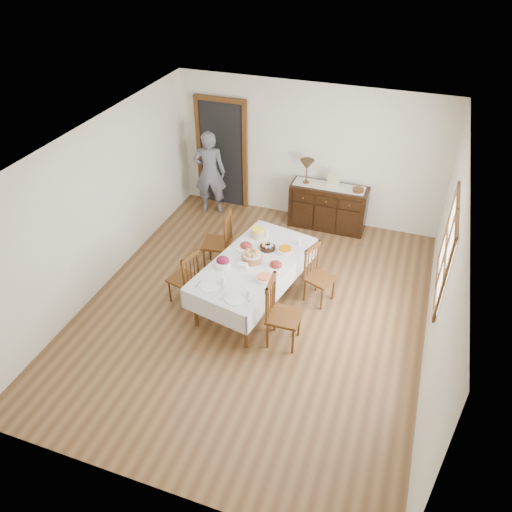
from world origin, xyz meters
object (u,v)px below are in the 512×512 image
(chair_left_far, at_px, (220,241))
(dining_table, at_px, (254,267))
(sideboard, at_px, (328,207))
(person, at_px, (210,170))
(chair_left_near, at_px, (185,277))
(chair_right_far, at_px, (318,274))
(table_lamp, at_px, (307,165))
(chair_right_near, at_px, (280,312))

(chair_left_far, bearing_deg, dining_table, 43.62)
(sideboard, height_order, person, person)
(chair_left_near, height_order, sideboard, chair_left_near)
(chair_right_far, xyz_separation_m, table_lamp, (-0.77, 2.12, 0.73))
(chair_left_near, bearing_deg, table_lamp, 173.46)
(chair_right_far, distance_m, sideboard, 2.16)
(chair_left_near, bearing_deg, chair_left_far, -174.30)
(chair_right_far, bearing_deg, dining_table, 133.17)
(table_lamp, bearing_deg, chair_right_near, -81.05)
(person, bearing_deg, chair_right_near, 111.33)
(person, xyz_separation_m, table_lamp, (1.85, 0.17, 0.31))
(sideboard, xyz_separation_m, person, (-2.30, -0.18, 0.47))
(chair_right_near, bearing_deg, chair_left_near, 75.87)
(chair_left_far, height_order, chair_right_far, chair_left_far)
(dining_table, xyz_separation_m, chair_left_near, (-0.97, -0.36, -0.18))
(chair_left_far, distance_m, chair_right_near, 1.97)
(dining_table, xyz_separation_m, table_lamp, (0.13, 2.49, 0.56))
(dining_table, relative_size, chair_right_far, 2.45)
(chair_right_near, bearing_deg, chair_right_far, -15.85)
(dining_table, height_order, chair_right_near, chair_right_near)
(chair_right_far, bearing_deg, table_lamp, 41.13)
(chair_right_near, bearing_deg, person, 35.99)
(dining_table, height_order, chair_right_far, chair_right_far)
(dining_table, xyz_separation_m, sideboard, (0.58, 2.49, -0.22))
(sideboard, bearing_deg, person, -175.63)
(sideboard, height_order, table_lamp, table_lamp)
(table_lamp, bearing_deg, sideboard, 1.04)
(chair_left_near, distance_m, person, 2.81)
(chair_right_far, xyz_separation_m, sideboard, (-0.32, 2.13, -0.05))
(chair_left_far, xyz_separation_m, table_lamp, (0.95, 1.86, 0.66))
(chair_right_near, relative_size, table_lamp, 2.30)
(chair_right_near, bearing_deg, sideboard, -0.99)
(dining_table, distance_m, chair_left_near, 1.05)
(chair_right_far, height_order, sideboard, chair_right_far)
(table_lamp, bearing_deg, dining_table, -93.04)
(dining_table, distance_m, person, 2.90)
(chair_left_far, relative_size, chair_right_far, 1.13)
(chair_right_far, relative_size, sideboard, 0.67)
(chair_left_far, distance_m, chair_right_far, 1.73)
(dining_table, xyz_separation_m, chair_left_far, (-0.81, 0.63, -0.11))
(chair_right_near, distance_m, sideboard, 3.20)
(dining_table, distance_m, table_lamp, 2.55)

